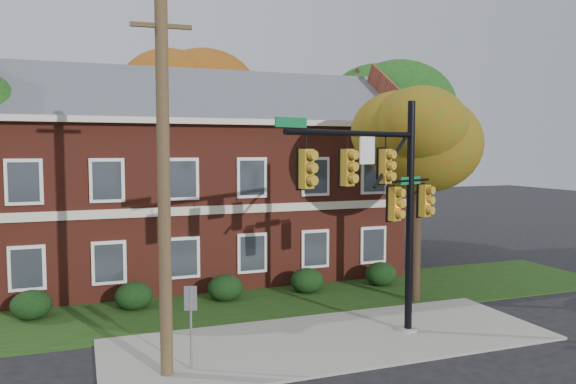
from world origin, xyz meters
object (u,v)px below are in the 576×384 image
object	(u,v)px
hedge_far_right	(381,274)
hedge_center	(225,288)
hedge_far_left	(31,305)
hedge_right	(307,281)
hedge_left	(134,296)
tree_far_rear	(193,102)
utility_pole	(164,188)
tree_near_right	(425,132)
traffic_signal	(384,193)
tree_right_rear	(395,111)
sign_post	(191,314)
apartment_building	(198,170)

from	to	relation	value
hedge_far_right	hedge_center	bearing A→B (deg)	180.00
hedge_far_left	hedge_right	distance (m)	10.50
hedge_far_left	hedge_left	world-z (taller)	same
hedge_far_left	tree_far_rear	distance (m)	17.61
hedge_far_left	utility_pole	size ratio (longest dim) A/B	0.14
hedge_far_left	tree_near_right	world-z (taller)	tree_near_right
utility_pole	hedge_center	bearing A→B (deg)	67.32
hedge_center	traffic_signal	size ratio (longest dim) A/B	0.19
tree_near_right	traffic_signal	bearing A→B (deg)	-137.21
hedge_center	tree_far_rear	xyz separation A→B (m)	(1.34, 13.09, 8.32)
hedge_right	tree_right_rear	world-z (taller)	tree_right_rear
hedge_far_left	sign_post	distance (m)	8.03
hedge_left	utility_pole	world-z (taller)	utility_pole
hedge_left	sign_post	world-z (taller)	sign_post
apartment_building	hedge_far_left	distance (m)	9.82
hedge_left	hedge_right	size ratio (longest dim) A/B	1.00
hedge_left	tree_right_rear	world-z (taller)	tree_right_rear
hedge_right	traffic_signal	size ratio (longest dim) A/B	0.19
hedge_center	sign_post	world-z (taller)	sign_post
hedge_far_right	tree_right_rear	distance (m)	10.66
sign_post	hedge_far_right	bearing A→B (deg)	50.05
hedge_far_left	hedge_far_right	bearing A→B (deg)	0.00
tree_right_rear	tree_far_rear	distance (m)	12.20
hedge_left	traffic_signal	world-z (taller)	traffic_signal
hedge_far_left	tree_right_rear	xyz separation A→B (m)	(18.31, 6.11, 7.60)
hedge_right	apartment_building	bearing A→B (deg)	123.67
tree_right_rear	utility_pole	bearing A→B (deg)	-138.62
hedge_left	traffic_signal	xyz separation A→B (m)	(6.88, -6.39, 4.14)
apartment_building	sign_post	world-z (taller)	apartment_building
hedge_left	utility_pole	distance (m)	8.08
hedge_far_right	tree_far_rear	xyz separation A→B (m)	(-5.66, 13.09, 8.32)
apartment_building	hedge_right	world-z (taller)	apartment_building
hedge_far_right	apartment_building	bearing A→B (deg)	143.11
hedge_left	tree_right_rear	distance (m)	17.74
hedge_center	hedge_right	distance (m)	3.50
tree_far_rear	utility_pole	bearing A→B (deg)	-103.06
sign_post	tree_right_rear	bearing A→B (deg)	57.90
hedge_far_right	tree_far_rear	bearing A→B (deg)	113.37
tree_right_rear	sign_post	distance (m)	19.95
hedge_center	sign_post	xyz separation A→B (m)	(-2.59, -6.62, 1.07)
tree_near_right	hedge_right	bearing A→B (deg)	142.72
hedge_right	hedge_left	bearing A→B (deg)	180.00
tree_far_rear	hedge_center	bearing A→B (deg)	-95.85
hedge_right	hedge_far_right	xyz separation A→B (m)	(3.50, 0.00, 0.00)
hedge_left	traffic_signal	bearing A→B (deg)	-42.89
tree_far_rear	sign_post	bearing A→B (deg)	-101.28
tree_right_rear	traffic_signal	size ratio (longest dim) A/B	1.41
hedge_far_right	sign_post	distance (m)	11.70
apartment_building	hedge_far_left	bearing A→B (deg)	-143.11
hedge_left	hedge_far_right	world-z (taller)	same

